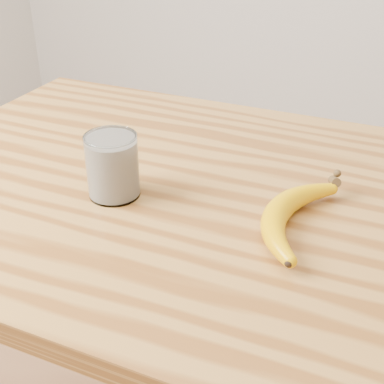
% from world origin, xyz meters
% --- Properties ---
extents(table, '(1.20, 0.80, 0.90)m').
position_xyz_m(table, '(0.00, 0.00, 0.77)').
color(table, '#A06D31').
rests_on(table, ground).
extents(smoothie_glass, '(0.09, 0.09, 0.11)m').
position_xyz_m(smoothie_glass, '(-0.14, -0.08, 0.95)').
color(smoothie_glass, white).
rests_on(smoothie_glass, table).
extents(banana, '(0.14, 0.33, 0.04)m').
position_xyz_m(banana, '(0.13, -0.06, 0.92)').
color(banana, '#DA9B00').
rests_on(banana, table).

